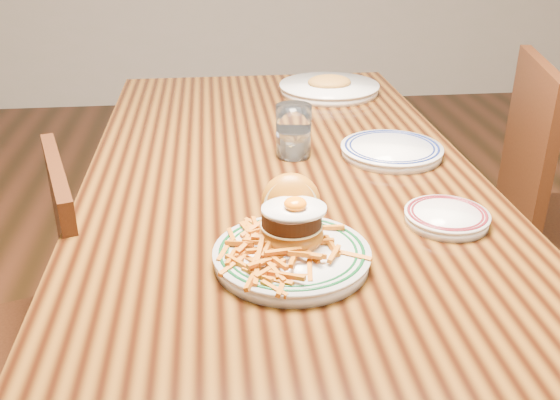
{
  "coord_description": "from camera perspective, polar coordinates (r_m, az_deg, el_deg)",
  "views": [
    {
      "loc": [
        -0.14,
        -1.27,
        1.28
      ],
      "look_at": [
        -0.05,
        -0.38,
        0.85
      ],
      "focal_mm": 40.0,
      "sensor_mm": 36.0,
      "label": 1
    }
  ],
  "objects": [
    {
      "name": "water_glass",
      "position": [
        1.43,
        1.25,
        6.04
      ],
      "size": [
        0.08,
        0.08,
        0.12
      ],
      "color": "white",
      "rests_on": "table"
    },
    {
      "name": "side_plate",
      "position": [
        1.18,
        15.0,
        -1.45
      ],
      "size": [
        0.15,
        0.15,
        0.02
      ],
      "rotation": [
        0.0,
        0.0,
        0.41
      ],
      "color": "silver",
      "rests_on": "table"
    },
    {
      "name": "main_plate",
      "position": [
        1.02,
        1.07,
        -3.76
      ],
      "size": [
        0.26,
        0.27,
        0.12
      ],
      "rotation": [
        0.0,
        0.0,
        -0.1
      ],
      "color": "silver",
      "rests_on": "table"
    },
    {
      "name": "far_plate",
      "position": [
        1.93,
        4.52,
        10.22
      ],
      "size": [
        0.3,
        0.3,
        0.05
      ],
      "rotation": [
        0.0,
        0.0,
        0.42
      ],
      "color": "silver",
      "rests_on": "table"
    },
    {
      "name": "chair_left",
      "position": [
        1.48,
        -21.91,
        -11.25
      ],
      "size": [
        0.48,
        0.48,
        0.82
      ],
      "rotation": [
        0.0,
        0.0,
        0.29
      ],
      "color": "#411F0D",
      "rests_on": "floor"
    },
    {
      "name": "table",
      "position": [
        1.42,
        0.17,
        -0.22
      ],
      "size": [
        0.85,
        1.6,
        0.75
      ],
      "color": "black",
      "rests_on": "floor"
    },
    {
      "name": "rear_plate",
      "position": [
        1.46,
        10.17,
        4.55
      ],
      "size": [
        0.23,
        0.23,
        0.03
      ],
      "rotation": [
        0.0,
        0.0,
        0.02
      ],
      "color": "silver",
      "rests_on": "table"
    }
  ]
}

